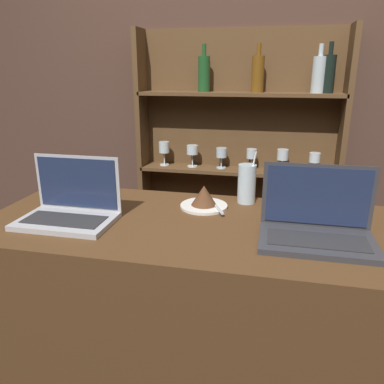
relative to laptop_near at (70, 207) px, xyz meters
name	(u,v)px	position (x,y,z in m)	size (l,w,h in m)	color
bar_counter	(209,349)	(0.49, 0.07, -0.58)	(1.61, 0.63, 1.05)	#4C3019
back_wall	(243,107)	(0.49, 1.20, 0.25)	(7.00, 0.06, 2.70)	#4C3328
back_shelf	(238,175)	(0.48, 1.12, -0.15)	(1.19, 0.18, 1.79)	brown
laptop_near	(70,207)	(0.00, 0.00, 0.00)	(0.32, 0.21, 0.22)	#ADADB2
laptop_far	(317,224)	(0.83, 0.01, 0.00)	(0.34, 0.21, 0.23)	#333338
cake_plate	(204,199)	(0.43, 0.23, -0.01)	(0.18, 0.18, 0.09)	silver
water_glass	(247,184)	(0.59, 0.32, 0.03)	(0.07, 0.07, 0.21)	silver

